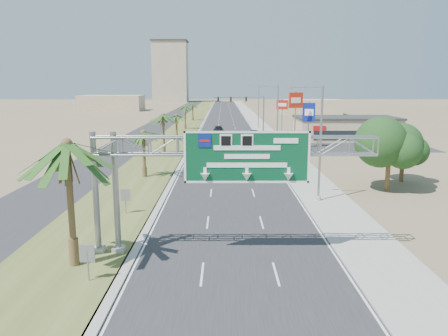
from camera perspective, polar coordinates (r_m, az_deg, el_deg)
name	(u,v)px	position (r m, az deg, el deg)	size (l,w,h in m)	color
road	(226,121)	(125.47, 0.26, 6.21)	(12.00, 300.00, 0.02)	#28282B
sidewalk_right	(256,120)	(125.81, 4.16, 6.21)	(4.00, 300.00, 0.10)	#9E9B93
median_grass	(191,120)	(125.79, -4.33, 6.21)	(7.00, 300.00, 0.12)	#4D5827
opposing_road	(167,121)	(126.50, -7.51, 6.15)	(8.00, 300.00, 0.02)	#28282B
sign_gantry	(220,155)	(25.31, -0.58, 1.71)	(16.75, 1.24, 7.50)	gray
palm_near	(67,145)	(24.72, -19.86, 2.90)	(5.70, 5.70, 8.35)	brown
palm_row_b	(143,133)	(48.13, -10.50, 4.47)	(3.99, 3.99, 5.95)	brown
palm_row_c	(163,116)	(63.80, -7.97, 6.75)	(3.99, 3.99, 6.75)	brown
palm_row_d	(176,116)	(81.72, -6.25, 6.78)	(3.99, 3.99, 5.45)	brown
palm_row_e	(185,107)	(100.56, -5.11, 7.93)	(3.99, 3.99, 6.15)	brown
palm_row_f	(193,104)	(125.48, -4.13, 8.33)	(3.99, 3.99, 5.75)	brown
streetlight_near	(318,148)	(38.33, 12.18, 2.52)	(3.27, 0.44, 10.00)	gray
streetlight_mid	(276,120)	(67.77, 6.82, 6.19)	(3.27, 0.44, 10.00)	gray
streetlight_far	(258,108)	(103.53, 4.43, 7.80)	(3.27, 0.44, 10.00)	gray
signal_mast	(253,112)	(87.40, 3.86, 7.36)	(10.28, 0.71, 8.00)	gray
store_building	(346,129)	(84.61, 15.60, 4.94)	(18.00, 10.00, 4.00)	tan
oak_near	(390,144)	(44.37, 20.85, 2.94)	(4.50, 4.50, 6.80)	brown
oak_far	(404,146)	(49.25, 22.41, 2.71)	(3.50, 3.50, 5.60)	brown
median_signback_a	(88,256)	(23.79, -17.40, -10.92)	(0.75, 0.08, 2.08)	gray
median_signback_b	(125,197)	(35.01, -12.75, -3.70)	(0.75, 0.08, 2.08)	gray
tower_distant	(171,72)	(266.99, -7.00, 12.32)	(20.00, 16.00, 35.00)	tan
building_distant_left	(112,103)	(180.68, -14.43, 8.23)	(24.00, 14.00, 6.00)	tan
building_distant_right	(310,107)	(158.29, 11.21, 7.86)	(20.00, 12.00, 5.00)	tan
car_left_lane	(202,163)	(52.52, -2.95, 0.62)	(1.85, 4.59, 1.56)	black
car_mid_lane	(238,145)	(68.42, 1.85, 2.97)	(1.57, 4.49, 1.48)	maroon
car_right_lane	(254,134)	(84.54, 3.97, 4.44)	(2.39, 5.19, 1.44)	gray
car_far	(219,130)	(92.35, -0.68, 4.99)	(1.97, 4.86, 1.41)	black
pole_sign_red_near	(296,104)	(69.71, 9.34, 8.29)	(2.34, 1.16, 9.10)	gray
pole_sign_blue	(309,114)	(72.20, 11.02, 6.94)	(1.99, 0.91, 7.42)	gray
pole_sign_red_far	(282,107)	(86.25, 7.61, 7.87)	(2.19, 0.93, 7.38)	gray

